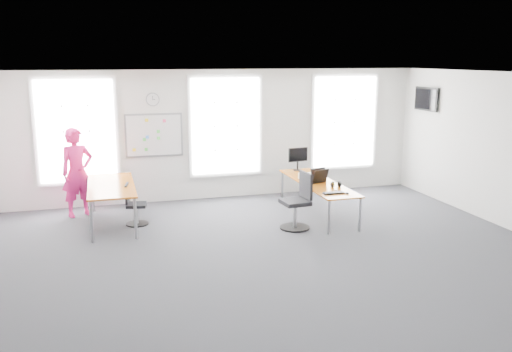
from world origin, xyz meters
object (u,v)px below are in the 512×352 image
object	(u,v)px
keyboard	(334,193)
monitor	(298,157)
chair_left	(134,207)
chair_right	(298,204)
person	(77,172)
desk_left	(111,188)
headphones	(336,184)
desk_right	(317,184)

from	to	relation	value
keyboard	monitor	size ratio (longest dim) A/B	0.78
keyboard	chair_left	bearing A→B (deg)	159.43
chair_right	person	distance (m)	4.63
chair_right	monitor	distance (m)	2.25
desk_left	person	size ratio (longest dim) A/B	1.20
headphones	person	bearing A→B (deg)	163.70
desk_left	keyboard	size ratio (longest dim) A/B	5.29
desk_left	headphones	bearing A→B (deg)	-12.06
desk_left	monitor	distance (m)	4.29
person	desk_left	bearing A→B (deg)	-75.16
chair_left	headphones	distance (m)	4.06
keyboard	monitor	bearing A→B (deg)	86.47
chair_left	person	distance (m)	1.55
chair_left	chair_right	bearing A→B (deg)	-100.83
chair_left	keyboard	bearing A→B (deg)	-100.18
chair_right	person	world-z (taller)	person
desk_left	monitor	bearing A→B (deg)	10.74
person	keyboard	bearing A→B (deg)	-48.80
person	chair_right	bearing A→B (deg)	-50.16
desk_right	desk_left	bearing A→B (deg)	174.41
chair_right	monitor	size ratio (longest dim) A/B	2.04
desk_right	keyboard	size ratio (longest dim) A/B	6.78
desk_left	chair_left	xyz separation A→B (m)	(0.41, -0.15, -0.38)
chair_left	keyboard	world-z (taller)	chair_left
desk_right	person	distance (m)	5.02
chair_right	headphones	world-z (taller)	chair_right
monitor	chair_left	bearing A→B (deg)	-173.86
desk_right	monitor	xyz separation A→B (m)	(0.00, 1.21, 0.37)
desk_right	desk_left	world-z (taller)	desk_left
chair_left	person	bearing A→B (deg)	56.63
monitor	chair_right	bearing A→B (deg)	-117.78
desk_left	chair_left	distance (m)	0.58
desk_left	chair_right	world-z (taller)	chair_right
desk_right	monitor	distance (m)	1.26
chair_right	desk_left	bearing A→B (deg)	-115.63
monitor	desk_right	bearing A→B (deg)	-97.86
desk_right	person	world-z (taller)	person
monitor	headphones	bearing A→B (deg)	-92.04
desk_right	keyboard	xyz separation A→B (m)	(-0.09, -1.03, 0.06)
desk_left	person	distance (m)	1.07
person	headphones	world-z (taller)	person
keyboard	person	bearing A→B (deg)	153.24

